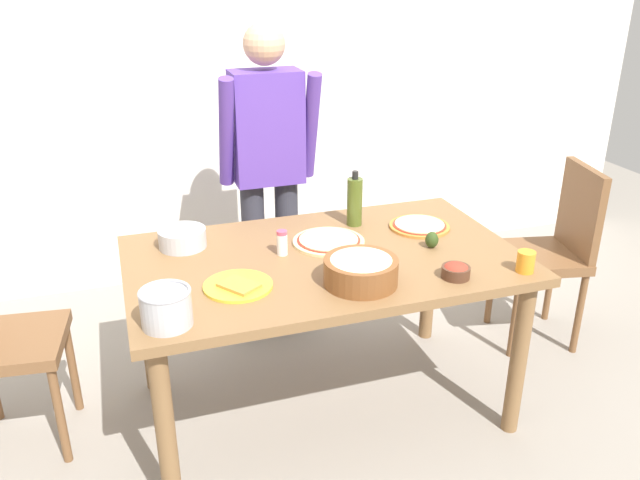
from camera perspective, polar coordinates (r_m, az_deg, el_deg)
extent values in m
plane|color=gray|center=(3.05, 0.31, -14.47)|extent=(8.00, 8.00, 0.00)
cube|color=silver|center=(3.99, -7.30, 15.03)|extent=(5.60, 0.10, 2.60)
cube|color=brown|center=(2.66, 0.34, -1.79)|extent=(1.60, 0.96, 0.04)
cylinder|color=brown|center=(2.41, -13.51, -16.22)|extent=(0.07, 0.07, 0.72)
cylinder|color=brown|center=(2.84, 17.19, -10.00)|extent=(0.07, 0.07, 0.72)
cylinder|color=brown|center=(3.07, -15.07, -6.93)|extent=(0.07, 0.07, 0.72)
cylinder|color=brown|center=(3.42, 9.66, -3.18)|extent=(0.07, 0.07, 0.72)
cylinder|color=#2D2D38|center=(3.42, -5.80, -1.69)|extent=(0.12, 0.12, 0.85)
cylinder|color=#2D2D38|center=(3.46, -2.90, -1.29)|extent=(0.12, 0.12, 0.85)
cube|color=#56389E|center=(3.21, -4.73, 9.91)|extent=(0.34, 0.20, 0.55)
cylinder|color=#56389E|center=(3.12, -8.29, 9.35)|extent=(0.07, 0.21, 0.55)
cylinder|color=#56389E|center=(3.22, -0.83, 10.02)|extent=(0.07, 0.21, 0.55)
sphere|color=tan|center=(3.14, -4.98, 16.93)|extent=(0.20, 0.20, 0.20)
cube|color=brown|center=(2.87, -25.63, -8.25)|extent=(0.44, 0.44, 0.05)
cylinder|color=brown|center=(2.83, -22.04, -14.21)|extent=(0.04, 0.04, 0.45)
cylinder|color=brown|center=(3.10, -21.08, -10.43)|extent=(0.04, 0.04, 0.45)
cube|color=brown|center=(3.50, 18.88, -1.41)|extent=(0.47, 0.47, 0.05)
cube|color=brown|center=(3.49, 22.10, 2.47)|extent=(0.12, 0.38, 0.45)
cylinder|color=brown|center=(3.68, 14.91, -3.98)|extent=(0.04, 0.04, 0.45)
cylinder|color=brown|center=(3.41, 16.87, -6.58)|extent=(0.04, 0.04, 0.45)
cylinder|color=brown|center=(3.82, 19.70, -3.62)|extent=(0.04, 0.04, 0.45)
cylinder|color=brown|center=(3.55, 21.97, -6.07)|extent=(0.04, 0.04, 0.45)
cylinder|color=beige|center=(2.77, 0.77, -0.15)|extent=(0.31, 0.31, 0.01)
cylinder|color=#B22D1E|center=(2.76, 0.77, 0.00)|extent=(0.27, 0.27, 0.00)
cylinder|color=beige|center=(2.76, 0.77, 0.08)|extent=(0.25, 0.25, 0.00)
cylinder|color=#C67A33|center=(2.96, 8.80, 1.20)|extent=(0.27, 0.27, 0.01)
cylinder|color=#B22D1E|center=(2.96, 8.81, 1.34)|extent=(0.24, 0.24, 0.00)
cylinder|color=beige|center=(2.96, 8.81, 1.41)|extent=(0.22, 0.22, 0.00)
cylinder|color=gold|center=(2.42, -7.28, -4.04)|extent=(0.26, 0.26, 0.01)
cube|color=#CC8438|center=(2.39, -7.19, -4.00)|extent=(0.16, 0.17, 0.01)
cylinder|color=brown|center=(2.41, 3.63, -2.80)|extent=(0.28, 0.28, 0.10)
ellipsoid|color=beige|center=(2.39, 3.66, -1.94)|extent=(0.25, 0.25, 0.05)
cylinder|color=#B7B7BC|center=(2.78, -12.09, 0.16)|extent=(0.20, 0.20, 0.08)
cylinder|color=#4C2D1E|center=(2.52, 11.93, -2.80)|extent=(0.11, 0.11, 0.04)
ellipsoid|color=#9E3323|center=(2.51, 11.95, -2.54)|extent=(0.10, 0.10, 0.05)
cylinder|color=#47561E|center=(2.93, 3.09, 3.38)|extent=(0.07, 0.07, 0.22)
cylinder|color=black|center=(2.89, 3.14, 5.76)|extent=(0.03, 0.03, 0.04)
cylinder|color=#B7B7BC|center=(2.19, -13.46, -5.95)|extent=(0.17, 0.17, 0.12)
torus|color=#A5A5AD|center=(2.16, -13.62, -4.48)|extent=(0.17, 0.17, 0.01)
cylinder|color=orange|center=(2.62, 17.76, -1.84)|extent=(0.07, 0.07, 0.08)
cylinder|color=white|center=(2.65, -3.37, -0.40)|extent=(0.04, 0.04, 0.09)
cylinder|color=#D84C66|center=(2.63, -3.40, 0.66)|extent=(0.04, 0.04, 0.02)
ellipsoid|color=#2D4219|center=(2.75, 9.88, 0.02)|extent=(0.06, 0.06, 0.07)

